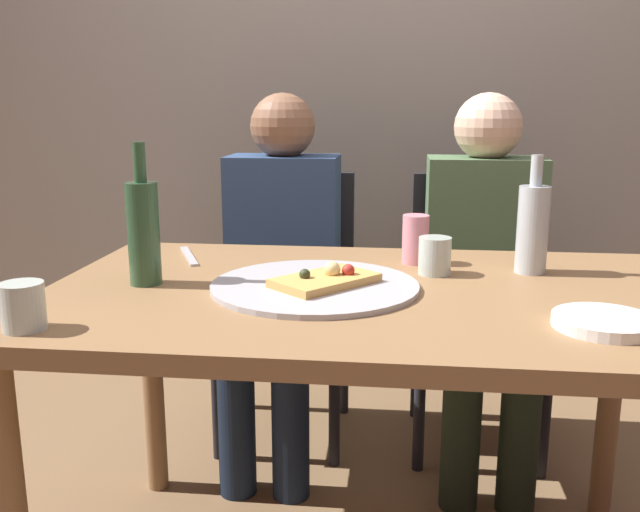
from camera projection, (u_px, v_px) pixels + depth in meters
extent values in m
cube|color=gray|center=(386.00, 60.00, 2.63)|extent=(6.00, 0.10, 2.60)
cube|color=olive|center=(369.00, 298.00, 1.47)|extent=(1.41, 0.86, 0.04)
cylinder|color=olive|center=(153.00, 378.00, 1.98)|extent=(0.06, 0.06, 0.70)
cylinder|color=olive|center=(610.00, 399.00, 1.84)|extent=(0.06, 0.06, 0.70)
cylinder|color=#ADADB2|center=(315.00, 286.00, 1.46)|extent=(0.45, 0.45, 0.01)
cube|color=tan|center=(325.00, 280.00, 1.45)|extent=(0.24, 0.25, 0.02)
sphere|color=#EAD184|center=(332.00, 270.00, 1.46)|extent=(0.04, 0.04, 0.04)
sphere|color=#2D381E|center=(305.00, 274.00, 1.44)|extent=(0.02, 0.02, 0.02)
sphere|color=#B22D23|center=(348.00, 270.00, 1.47)|extent=(0.03, 0.03, 0.03)
cylinder|color=#B2BCC1|center=(533.00, 230.00, 1.58)|extent=(0.07, 0.07, 0.21)
cylinder|color=#B2BCC1|center=(537.00, 171.00, 1.55)|extent=(0.03, 0.03, 0.07)
cylinder|color=#2D5133|center=(144.00, 234.00, 1.48)|extent=(0.07, 0.07, 0.23)
cylinder|color=#2D5133|center=(139.00, 162.00, 1.45)|extent=(0.03, 0.03, 0.09)
cylinder|color=#B7C6BC|center=(23.00, 306.00, 1.19)|extent=(0.08, 0.08, 0.09)
cylinder|color=#B7C6BC|center=(435.00, 256.00, 1.58)|extent=(0.08, 0.08, 0.09)
cylinder|color=pink|center=(415.00, 239.00, 1.69)|extent=(0.07, 0.07, 0.12)
cylinder|color=white|center=(605.00, 322.00, 1.21)|extent=(0.18, 0.18, 0.02)
cube|color=#B7B7BC|center=(189.00, 256.00, 1.76)|extent=(0.11, 0.21, 0.01)
cube|color=black|center=(284.00, 311.00, 2.29)|extent=(0.44, 0.44, 0.05)
cube|color=black|center=(292.00, 234.00, 2.43)|extent=(0.44, 0.04, 0.45)
cylinder|color=black|center=(334.00, 403.00, 2.14)|extent=(0.04, 0.04, 0.42)
cylinder|color=black|center=(217.00, 397.00, 2.18)|extent=(0.04, 0.04, 0.42)
cylinder|color=black|center=(344.00, 359.00, 2.50)|extent=(0.04, 0.04, 0.42)
cylinder|color=black|center=(243.00, 354.00, 2.55)|extent=(0.04, 0.04, 0.42)
cube|color=black|center=(479.00, 318.00, 2.22)|extent=(0.44, 0.44, 0.05)
cube|color=black|center=(475.00, 238.00, 2.36)|extent=(0.44, 0.04, 0.45)
cylinder|color=black|center=(545.00, 413.00, 2.06)|extent=(0.04, 0.04, 0.42)
cylinder|color=black|center=(419.00, 407.00, 2.11)|extent=(0.04, 0.04, 0.42)
cylinder|color=black|center=(523.00, 366.00, 2.43)|extent=(0.04, 0.04, 0.42)
cylinder|color=black|center=(416.00, 362.00, 2.47)|extent=(0.04, 0.04, 0.42)
cube|color=navy|center=(284.00, 234.00, 2.25)|extent=(0.36, 0.22, 0.52)
sphere|color=brown|center=(283.00, 126.00, 2.17)|extent=(0.21, 0.21, 0.21)
cylinder|color=black|center=(300.00, 329.00, 2.11)|extent=(0.12, 0.40, 0.12)
cylinder|color=black|center=(249.00, 327.00, 2.12)|extent=(0.12, 0.40, 0.12)
cylinder|color=black|center=(291.00, 425.00, 1.96)|extent=(0.11, 0.11, 0.45)
cylinder|color=black|center=(237.00, 422.00, 1.98)|extent=(0.11, 0.11, 0.45)
cube|color=#4C6B47|center=(482.00, 239.00, 2.18)|extent=(0.36, 0.22, 0.52)
sphere|color=beige|center=(488.00, 127.00, 2.10)|extent=(0.21, 0.21, 0.21)
cylinder|color=black|center=(512.00, 337.00, 2.03)|extent=(0.12, 0.40, 0.12)
cylinder|color=black|center=(458.00, 335.00, 2.05)|extent=(0.12, 0.40, 0.12)
cylinder|color=black|center=(519.00, 437.00, 1.89)|extent=(0.11, 0.11, 0.45)
cylinder|color=black|center=(461.00, 434.00, 1.91)|extent=(0.11, 0.11, 0.45)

